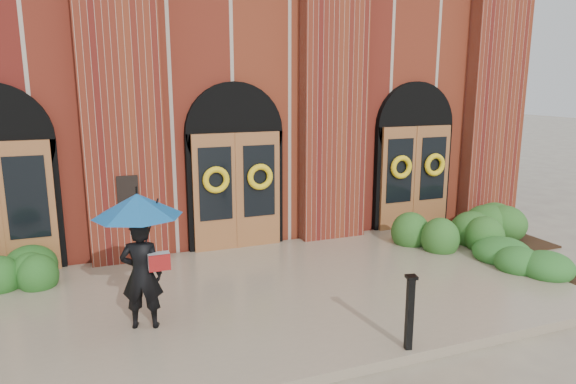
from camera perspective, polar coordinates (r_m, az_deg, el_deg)
name	(u,v)px	position (r m, az deg, el deg)	size (l,w,h in m)	color
ground	(282,302)	(8.98, -0.69, -12.09)	(90.00, 90.00, 0.00)	gray
landing	(279,294)	(9.08, -1.03, -11.30)	(10.00, 5.30, 0.15)	gray
church_building	(183,88)	(16.71, -11.57, 11.25)	(16.20, 12.53, 7.00)	maroon
man_with_umbrella	(139,235)	(7.60, -16.18, -4.62)	(1.55, 1.55, 2.01)	black
metal_post	(410,311)	(7.19, 13.37, -12.73)	(0.17, 0.17, 1.05)	black
hedge_wall_right	(479,230)	(12.41, 20.42, -3.97)	(3.17, 1.27, 0.81)	#27551E
hedge_front_right	(534,259)	(11.24, 25.64, -6.75)	(1.57, 1.34, 0.55)	#245920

